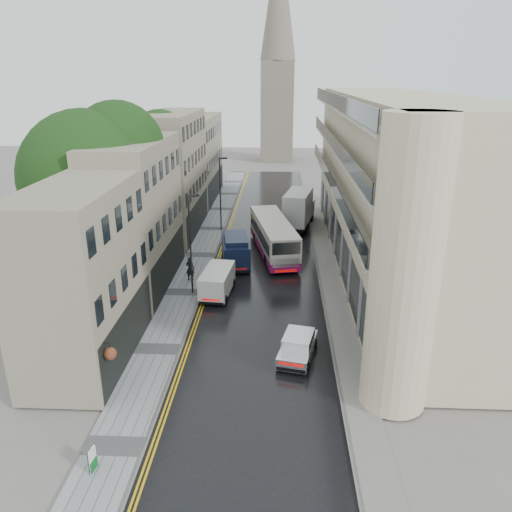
# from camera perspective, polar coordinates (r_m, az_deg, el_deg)

# --- Properties ---
(ground) EXTENTS (200.00, 200.00, 0.00)m
(ground) POSITION_cam_1_polar(r_m,az_deg,el_deg) (21.50, -1.56, -26.13)
(ground) COLOR slate
(ground) RESTS_ON ground
(road) EXTENTS (9.00, 85.00, 0.02)m
(road) POSITION_cam_1_polar(r_m,az_deg,el_deg) (45.12, 1.02, -0.10)
(road) COLOR black
(road) RESTS_ON ground
(left_sidewalk) EXTENTS (2.70, 85.00, 0.12)m
(left_sidewalk) POSITION_cam_1_polar(r_m,az_deg,el_deg) (45.64, -6.34, 0.08)
(left_sidewalk) COLOR gray
(left_sidewalk) RESTS_ON ground
(right_sidewalk) EXTENTS (1.80, 85.00, 0.12)m
(right_sidewalk) POSITION_cam_1_polar(r_m,az_deg,el_deg) (45.27, 7.87, -0.15)
(right_sidewalk) COLOR slate
(right_sidewalk) RESTS_ON ground
(old_shop_row) EXTENTS (4.50, 56.00, 12.00)m
(old_shop_row) POSITION_cam_1_polar(r_m,az_deg,el_deg) (47.08, -10.52, 8.01)
(old_shop_row) COLOR gray
(old_shop_row) RESTS_ON ground
(modern_block) EXTENTS (8.00, 40.00, 14.00)m
(modern_block) POSITION_cam_1_polar(r_m,az_deg,el_deg) (42.70, 15.10, 7.82)
(modern_block) COLOR beige
(modern_block) RESTS_ON ground
(church_spire) EXTENTS (6.40, 6.40, 40.00)m
(church_spire) POSITION_cam_1_polar(r_m,az_deg,el_deg) (96.97, 2.53, 22.62)
(church_spire) COLOR #6F6458
(church_spire) RESTS_ON ground
(tree_near) EXTENTS (10.56, 10.56, 13.89)m
(tree_near) POSITION_cam_1_polar(r_m,az_deg,el_deg) (38.43, -18.37, 6.10)
(tree_near) COLOR black
(tree_near) RESTS_ON ground
(tree_far) EXTENTS (9.24, 9.24, 12.46)m
(tree_far) POSITION_cam_1_polar(r_m,az_deg,el_deg) (50.57, -12.85, 8.92)
(tree_far) COLOR black
(tree_far) RESTS_ON ground
(cream_bus) EXTENTS (4.81, 11.70, 3.11)m
(cream_bus) POSITION_cam_1_polar(r_m,az_deg,el_deg) (42.43, 1.20, 0.82)
(cream_bus) COLOR beige
(cream_bus) RESTS_ON road
(white_lorry) EXTENTS (3.83, 8.08, 4.08)m
(white_lorry) POSITION_cam_1_polar(r_m,az_deg,el_deg) (52.03, 3.45, 4.97)
(white_lorry) COLOR silver
(white_lorry) RESTS_ON road
(silver_hatchback) EXTENTS (2.55, 4.23, 1.48)m
(silver_hatchback) POSITION_cam_1_polar(r_m,az_deg,el_deg) (28.35, 2.65, -11.36)
(silver_hatchback) COLOR silver
(silver_hatchback) RESTS_ON road
(white_van) EXTENTS (2.31, 4.64, 2.03)m
(white_van) POSITION_cam_1_polar(r_m,az_deg,el_deg) (35.99, -6.34, -3.84)
(white_van) COLOR white
(white_van) RESTS_ON road
(navy_van) EXTENTS (2.97, 5.67, 2.76)m
(navy_van) POSITION_cam_1_polar(r_m,az_deg,el_deg) (41.09, -3.57, -0.13)
(navy_van) COLOR black
(navy_van) RESTS_ON road
(pedestrian) EXTENTS (0.80, 0.61, 1.95)m
(pedestrian) POSITION_cam_1_polar(r_m,az_deg,el_deg) (39.76, -7.54, -1.44)
(pedestrian) COLOR black
(pedestrian) RESTS_ON left_sidewalk
(lamp_post_near) EXTENTS (0.84, 0.50, 7.43)m
(lamp_post_near) POSITION_cam_1_polar(r_m,az_deg,el_deg) (36.54, -7.50, 1.19)
(lamp_post_near) COLOR black
(lamp_post_near) RESTS_ON left_sidewalk
(lamp_post_far) EXTENTS (0.87, 0.44, 7.54)m
(lamp_post_far) POSITION_cam_1_polar(r_m,az_deg,el_deg) (51.88, -4.10, 7.00)
(lamp_post_far) COLOR black
(lamp_post_far) RESTS_ON left_sidewalk
(estate_sign) EXTENTS (0.16, 0.62, 1.02)m
(estate_sign) POSITION_cam_1_polar(r_m,az_deg,el_deg) (23.13, -18.21, -21.20)
(estate_sign) COLOR white
(estate_sign) RESTS_ON left_sidewalk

